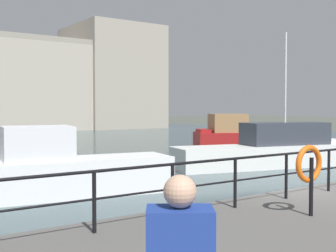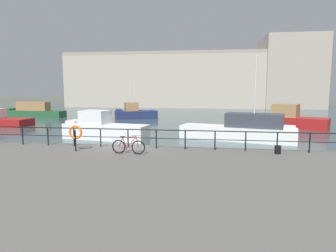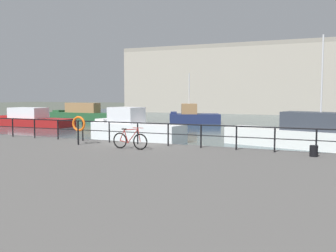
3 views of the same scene
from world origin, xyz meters
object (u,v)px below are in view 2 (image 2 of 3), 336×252
Objects in this scene: moored_cabin_cruiser at (242,130)px; moored_harbor_tender at (135,113)px; parked_bicycle at (128,146)px; mooring_bollard at (278,150)px; moored_blue_motorboat at (103,129)px; moored_white_yacht at (33,111)px; moored_red_daysailer at (291,119)px; life_ring_stand at (76,133)px; harbor_building at (213,80)px.

moored_cabin_cruiser reaches higher than moored_harbor_tender.
parked_bicycle is 7.71m from mooring_bollard.
moored_cabin_cruiser is at bearing -165.08° from moored_blue_motorboat.
mooring_bollard is at bearing 143.78° from moored_white_yacht.
moored_cabin_cruiser is at bearing 95.91° from mooring_bollard.
moored_white_yacht is 5.60× the size of parked_bicycle.
moored_cabin_cruiser is 10.56m from moored_red_daysailer.
moored_red_daysailer is 0.95× the size of moored_blue_motorboat.
moored_harbor_tender is 0.64× the size of moored_white_yacht.
moored_red_daysailer is 5.05× the size of life_ring_stand.
parked_bicycle is at bearing -5.93° from life_ring_stand.
moored_red_daysailer is (34.88, -7.77, 0.11)m from moored_white_yacht.
moored_harbor_tender is 14.50× the size of mooring_bollard.
moored_white_yacht is 32.47m from life_ring_stand.
life_ring_stand is (-9.71, -9.75, 0.97)m from moored_cabin_cruiser.
moored_red_daysailer is 22.65m from parked_bicycle.
moored_cabin_cruiser reaches higher than parked_bicycle.
parked_bicycle is (-4.41, -54.39, -4.85)m from harbor_building.
life_ring_stand is (19.16, -26.20, 1.01)m from moored_white_yacht.
moored_red_daysailer is at bearing 49.53° from life_ring_stand.
moored_white_yacht is (-26.58, -27.88, -5.27)m from harbor_building.
harbor_building reaches higher than moored_harbor_tender.
moored_harbor_tender is 20.69m from moored_red_daysailer.
moored_harbor_tender is 17.40m from moored_blue_motorboat.
life_ring_stand reaches higher than parked_bicycle.
moored_red_daysailer is at bearing 57.70° from parked_bicycle.
moored_harbor_tender is 15.65m from moored_white_yacht.
life_ring_stand is (-10.64, -0.80, 0.75)m from mooring_bollard.
harbor_building is 5.83× the size of moored_cabin_cruiser.
moored_white_yacht is 34.56m from parked_bicycle.
life_ring_stand is (3.51, -26.06, 1.06)m from moored_harbor_tender.
moored_cabin_cruiser is 11.47m from moored_blue_motorboat.
moored_harbor_tender is (-13.22, 16.31, -0.10)m from moored_cabin_cruiser.
harbor_building is at bearing 107.39° from moored_cabin_cruiser.
life_ring_stand reaches higher than moored_white_yacht.
moored_red_daysailer is at bearing -141.03° from moored_blue_motorboat.
moored_cabin_cruiser is at bearing -87.04° from harbor_building.
harbor_building is 39.63× the size of life_ring_stand.
moored_blue_motorboat is 4.20× the size of parked_bicycle.
harbor_building reaches higher than moored_red_daysailer.
moored_red_daysailer is at bearing 69.74° from moored_cabin_cruiser.
moored_blue_motorboat is at bearing 139.21° from moored_white_yacht.
moored_harbor_tender is 28.95m from mooring_bollard.
harbor_building is 5.59× the size of moored_white_yacht.
moored_harbor_tender is at bearing 105.73° from parked_bicycle.
life_ring_stand is (1.72, -8.75, 0.98)m from moored_blue_motorboat.
moored_red_daysailer reaches higher than mooring_bollard.
mooring_bollard is (7.63, 1.11, -0.17)m from parked_bicycle.
harbor_building is 8.68× the size of moored_harbor_tender.
harbor_building is 46.54m from moored_blue_motorboat.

